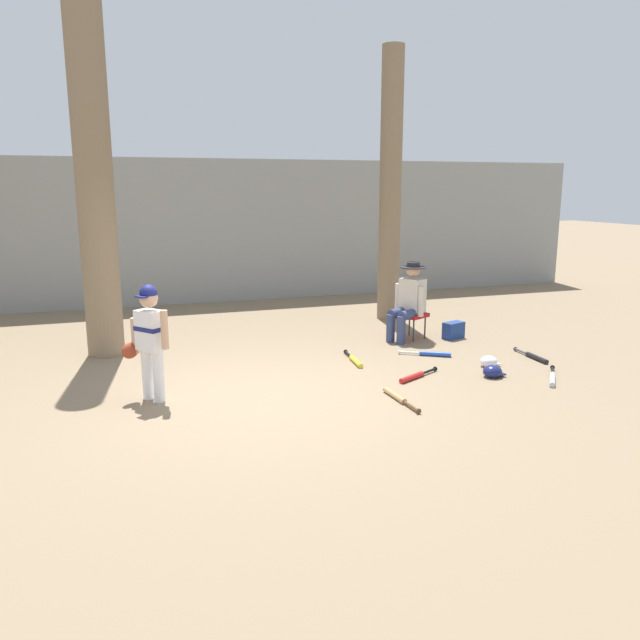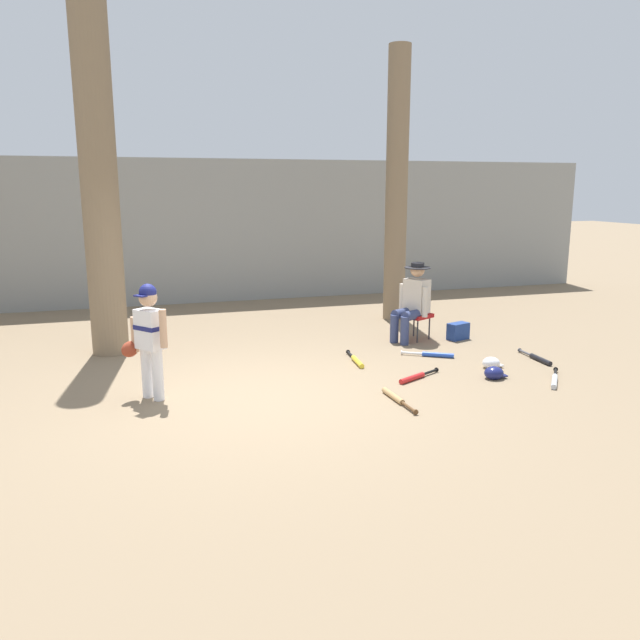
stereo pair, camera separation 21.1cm
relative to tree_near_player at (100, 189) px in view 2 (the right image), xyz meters
The scene contains 16 objects.
ground_plane 3.85m from the tree_near_player, 57.77° to the right, with size 60.00×60.00×0.00m, color #7F6B51.
concrete_back_wall 4.22m from the tree_near_player, 66.53° to the left, with size 18.00×0.36×2.88m, color gray.
tree_near_player is the anchor object (origin of this frame).
tree_behind_spectator 4.94m from the tree_near_player, 11.47° to the left, with size 0.55×0.55×4.77m.
young_ballplayer 2.76m from the tree_near_player, 78.23° to the right, with size 0.53×0.49×1.31m.
folding_stool 4.96m from the tree_near_player, ahead, with size 0.54×0.54×0.41m.
seated_spectator 4.78m from the tree_near_player, ahead, with size 0.67×0.56×1.20m.
handbag_beside_stool 5.65m from the tree_near_player, ahead, with size 0.34×0.18×0.26m, color navy.
bat_red_barrel 4.92m from the tree_near_player, 34.60° to the right, with size 0.69×0.40×0.07m.
bat_yellow_trainer 4.20m from the tree_near_player, 26.15° to the right, with size 0.14×0.77×0.07m.
bat_blue_youth 5.13m from the tree_near_player, 20.27° to the right, with size 0.65×0.45×0.07m.
bat_aluminum_silver 6.44m from the tree_near_player, 30.94° to the right, with size 0.55×0.66×0.07m.
bat_black_composite 6.42m from the tree_near_player, 21.49° to the right, with size 0.10×0.75×0.07m.
bat_wood_tan 4.92m from the tree_near_player, 45.62° to the right, with size 0.08×0.79×0.07m.
batting_helmet_navy 5.76m from the tree_near_player, 30.97° to the right, with size 0.29×0.22×0.17m.
batting_helmet_white 5.76m from the tree_near_player, 25.83° to the right, with size 0.28×0.21×0.16m.
Camera 2 is at (-1.38, -6.61, 2.33)m, focal length 35.27 mm.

